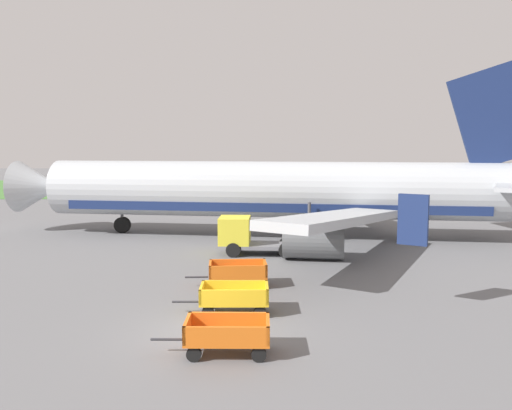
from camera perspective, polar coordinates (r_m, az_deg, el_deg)
The scene contains 7 objects.
ground_plane at distance 18.36m, azimuth -4.94°, elevation -13.31°, with size 220.00×220.00×0.00m, color slate.
grass_strip at distance 72.89m, azimuth -2.18°, elevation 1.88°, with size 220.00×28.00×0.06m, color #477A38.
airplane at distance 35.16m, azimuth 3.48°, elevation 1.50°, with size 37.60×30.32×11.34m.
baggage_cart_nearest at distance 16.30m, azimuth -3.12°, elevation -13.69°, with size 3.57×1.48×1.07m.
baggage_cart_second_in_row at distance 19.89m, azimuth -2.37°, elevation -9.87°, with size 3.56×1.44×1.07m.
baggage_cart_third_in_row at distance 23.44m, azimuth -1.99°, elevation -7.28°, with size 3.58×1.50×1.07m.
service_truck_beside_carts at distance 29.92m, azimuth -1.37°, elevation -3.21°, with size 4.50×2.26×2.10m.
Camera 1 is at (1.16, -17.20, 6.31)m, focal length 37.32 mm.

